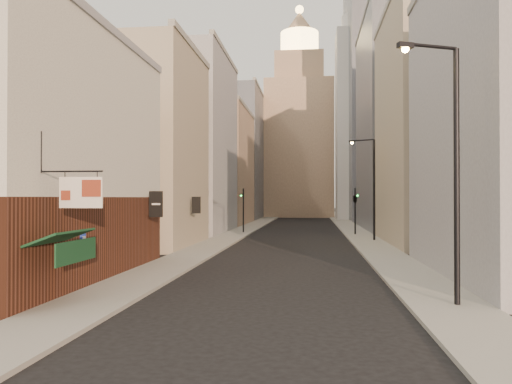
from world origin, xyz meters
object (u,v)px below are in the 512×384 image
object	(u,v)px
white_tower	(358,117)
streetlamp_mid	(371,183)
streetlamp_near	(451,159)
clock_tower	(300,133)
traffic_light_right	(355,198)
traffic_light_left	(243,201)

from	to	relation	value
white_tower	streetlamp_mid	world-z (taller)	white_tower
streetlamp_near	clock_tower	bearing A→B (deg)	72.80
clock_tower	white_tower	bearing A→B (deg)	-51.84
streetlamp_near	streetlamp_mid	distance (m)	27.67
traffic_light_right	clock_tower	bearing A→B (deg)	-63.34
white_tower	traffic_light_left	world-z (taller)	white_tower
white_tower	traffic_light_right	world-z (taller)	white_tower
clock_tower	traffic_light_left	world-z (taller)	clock_tower
traffic_light_left	white_tower	bearing A→B (deg)	-129.62
streetlamp_mid	traffic_light_left	distance (m)	15.61
traffic_light_left	clock_tower	bearing A→B (deg)	-111.90
clock_tower	traffic_light_left	xyz separation A→B (m)	(-4.95, -51.13, -14.02)
clock_tower	streetlamp_near	size ratio (longest dim) A/B	4.78
clock_tower	traffic_light_left	bearing A→B (deg)	-95.53
streetlamp_mid	streetlamp_near	bearing A→B (deg)	-68.56
streetlamp_mid	traffic_light_right	xyz separation A→B (m)	(-0.88, 6.99, -1.39)
clock_tower	traffic_light_left	size ratio (longest dim) A/B	8.98
streetlamp_mid	traffic_light_right	size ratio (longest dim) A/B	1.86
white_tower	streetlamp_mid	xyz separation A→B (m)	(-3.01, -45.70, -13.29)
clock_tower	traffic_light_right	bearing A→B (deg)	-82.31
clock_tower	streetlamp_mid	world-z (taller)	clock_tower
clock_tower	white_tower	world-z (taller)	clock_tower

